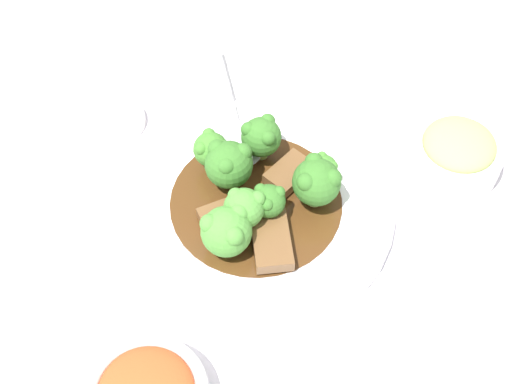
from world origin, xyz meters
The scene contains 17 objects.
ground_plane centered at (0.00, 0.00, 0.00)m, with size 4.00×4.00×0.00m, color silver.
main_plate centered at (0.00, 0.00, 0.01)m, with size 0.31×0.31×0.02m.
beef_strip_0 centered at (0.04, -0.05, 0.03)m, with size 0.07×0.08×0.02m.
beef_strip_1 centered at (0.02, 0.04, 0.03)m, with size 0.05×0.06×0.01m.
beef_strip_2 centered at (-0.02, -0.04, 0.03)m, with size 0.06×0.06×0.01m.
broccoli_floret_0 centered at (-0.06, 0.03, 0.05)m, with size 0.04×0.04×0.05m.
broccoli_floret_1 centered at (-0.04, 0.01, 0.05)m, with size 0.05×0.05×0.06m.
broccoli_floret_2 centered at (-0.02, 0.06, 0.05)m, with size 0.05×0.05×0.06m.
broccoli_floret_3 centered at (0.06, 0.05, 0.04)m, with size 0.03×0.03×0.04m.
broccoli_floret_4 centered at (0.02, -0.02, 0.05)m, with size 0.04×0.04×0.05m.
broccoli_floret_5 centered at (-0.01, -0.07, 0.05)m, with size 0.05×0.05×0.06m.
broccoli_floret_6 centered at (0.06, 0.02, 0.06)m, with size 0.05×0.05×0.06m.
broccoli_floret_7 centered at (0.00, -0.04, 0.05)m, with size 0.04×0.04×0.06m.
serving_spoon centered at (-0.05, 0.08, 0.03)m, with size 0.13×0.19×0.01m.
side_bowl_appetizer centered at (0.20, 0.13, 0.03)m, with size 0.11×0.11×0.06m.
sauce_dish centered at (-0.21, 0.06, 0.01)m, with size 0.07×0.07×0.01m.
paper_napkin centered at (-0.15, 0.19, 0.00)m, with size 0.13×0.09×0.01m.
Camera 1 is at (0.16, -0.43, 0.67)m, focal length 50.00 mm.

